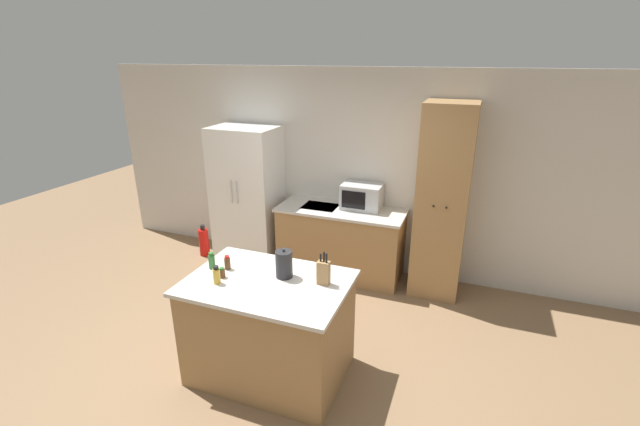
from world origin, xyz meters
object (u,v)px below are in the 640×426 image
spice_bottle_short_red (212,261)px  spice_bottle_amber_oil (227,263)px  microwave (362,196)px  knife_block (324,272)px  fire_extinguisher (204,242)px  refrigerator (248,196)px  pantry_cabinet (442,202)px  spice_bottle_green_herb (222,273)px  kettle (284,264)px  spice_bottle_tall_dark (217,275)px

spice_bottle_short_red → spice_bottle_amber_oil: size_ratio=1.18×
microwave → knife_block: (0.23, -2.00, -0.02)m
knife_block → fire_extinguisher: size_ratio=0.62×
refrigerator → knife_block: size_ratio=6.45×
pantry_cabinet → spice_bottle_amber_oil: pantry_cabinet is taller
knife_block → refrigerator: bearing=133.7°
knife_block → spice_bottle_short_red: (-1.02, -0.10, -0.04)m
spice_bottle_short_red → fire_extinguisher: (-1.44, 1.80, -0.81)m
pantry_cabinet → spice_bottle_short_red: bearing=-131.6°
refrigerator → pantry_cabinet: (2.55, 0.03, 0.20)m
spice_bottle_green_herb → kettle: 0.54m
refrigerator → pantry_cabinet: 2.56m
pantry_cabinet → spice_bottle_green_herb: pantry_cabinet is taller
fire_extinguisher → spice_bottle_green_herb: bearing=-49.9°
knife_block → spice_bottle_tall_dark: (-0.83, -0.31, -0.03)m
spice_bottle_short_red → spice_bottle_green_herb: size_ratio=1.68×
refrigerator → pantry_cabinet: pantry_cabinet is taller
spice_bottle_short_red → spice_bottle_green_herb: bearing=-32.0°
spice_bottle_tall_dark → fire_extinguisher: 2.72m
pantry_cabinet → microwave: bearing=174.6°
pantry_cabinet → fire_extinguisher: size_ratio=4.89×
spice_bottle_green_herb → fire_extinguisher: size_ratio=0.20×
fire_extinguisher → kettle: bearing=-39.1°
spice_bottle_amber_oil → fire_extinguisher: size_ratio=0.28×
microwave → pantry_cabinet: bearing=-5.4°
microwave → fire_extinguisher: (-2.24, -0.29, -0.86)m
spice_bottle_tall_dark → spice_bottle_green_herb: size_ratio=1.73×
spice_bottle_tall_dark → spice_bottle_amber_oil: (-0.05, 0.25, -0.01)m
refrigerator → spice_bottle_green_herb: bearing=-65.6°
pantry_cabinet → spice_bottle_green_herb: size_ratio=24.61×
pantry_cabinet → knife_block: size_ratio=7.88×
microwave → kettle: microwave is taller
pantry_cabinet → kettle: pantry_cabinet is taller
knife_block → fire_extinguisher: 3.11m
kettle → pantry_cabinet: bearing=59.8°
refrigerator → kettle: refrigerator is taller
knife_block → microwave: bearing=96.5°
spice_bottle_green_herb → fire_extinguisher: bearing=130.1°
spice_bottle_tall_dark → spice_bottle_short_red: size_ratio=1.03×
spice_bottle_amber_oil → kettle: bearing=5.7°
microwave → knife_block: bearing=-83.5°
spice_bottle_amber_oil → spice_bottle_green_herb: spice_bottle_amber_oil is taller
refrigerator → kettle: bearing=-52.7°
kettle → spice_bottle_green_herb: bearing=-157.8°
pantry_cabinet → fire_extinguisher: 3.35m
microwave → knife_block: knife_block is taller
spice_bottle_green_herb → spice_bottle_amber_oil: bearing=104.7°
refrigerator → spice_bottle_tall_dark: refrigerator is taller
spice_bottle_amber_oil → spice_bottle_green_herb: (0.04, -0.15, -0.02)m
knife_block → kettle: knife_block is taller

